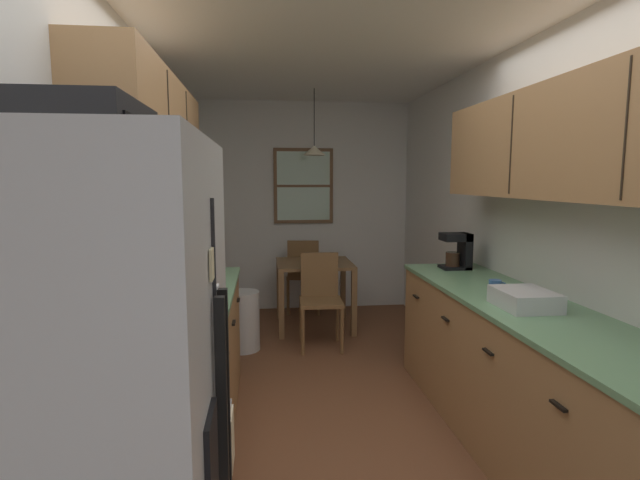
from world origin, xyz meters
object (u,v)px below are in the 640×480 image
at_px(stove_range, 137,472).
at_px(dining_chair_near, 320,295).
at_px(coffee_maker, 459,250).
at_px(storage_canister, 160,302).
at_px(dish_rack, 525,299).
at_px(dining_chair_far, 304,272).
at_px(microwave_over_range, 88,150).
at_px(trash_bin, 243,321).
at_px(mug_by_coffeemaker, 495,287).
at_px(table_serving_bowl, 313,259).
at_px(dining_table, 314,274).

distance_m(stove_range, dining_chair_near, 2.90).
xyz_separation_m(dining_chair_near, coffee_maker, (1.01, -0.87, 0.55)).
xyz_separation_m(storage_canister, dish_rack, (1.95, 0.07, -0.06)).
height_order(dining_chair_far, coffee_maker, coffee_maker).
xyz_separation_m(microwave_over_range, dining_chair_far, (1.09, 3.87, -1.21)).
bearing_deg(trash_bin, dining_chair_near, 2.97).
xyz_separation_m(stove_range, mug_by_coffeemaker, (1.94, 0.99, 0.47)).
bearing_deg(dining_chair_far, dining_chair_near, -86.82).
xyz_separation_m(mug_by_coffeemaker, dish_rack, (0.00, -0.35, 0.01)).
distance_m(dining_chair_far, storage_canister, 3.49).
bearing_deg(dining_chair_near, mug_by_coffeemaker, -62.27).
xyz_separation_m(dining_chair_far, mug_by_coffeemaker, (0.97, -2.89, 0.44)).
height_order(dining_chair_near, trash_bin, dining_chair_near).
height_order(dish_rack, table_serving_bowl, dish_rack).
bearing_deg(storage_canister, coffee_maker, 31.57).
distance_m(stove_range, microwave_over_range, 1.25).
xyz_separation_m(dish_rack, table_serving_bowl, (-0.92, 2.64, -0.20)).
bearing_deg(coffee_maker, mug_by_coffeemaker, -97.26).
xyz_separation_m(microwave_over_range, dish_rack, (2.06, 0.64, -0.76)).
bearing_deg(stove_range, mug_by_coffeemaker, 26.91).
height_order(dining_chair_near, dining_chair_far, same).
distance_m(storage_canister, coffee_maker, 2.41).
relative_size(dining_chair_far, mug_by_coffeemaker, 7.87).
xyz_separation_m(microwave_over_range, coffee_maker, (2.16, 1.83, -0.66)).
relative_size(stove_range, dining_chair_far, 1.22).
distance_m(dining_table, dish_rack, 2.82).
bearing_deg(stove_range, trash_bin, 83.70).
bearing_deg(trash_bin, microwave_over_range, -98.70).
relative_size(dish_rack, table_serving_bowl, 2.02).
bearing_deg(table_serving_bowl, stove_range, -107.30).
distance_m(coffee_maker, dish_rack, 1.20).
distance_m(stove_range, dining_table, 3.45).
relative_size(trash_bin, table_serving_bowl, 3.35).
xyz_separation_m(dining_table, dining_chair_near, (-0.00, -0.58, -0.10)).
bearing_deg(microwave_over_range, dish_rack, 17.31).
relative_size(coffee_maker, mug_by_coffeemaker, 2.51).
relative_size(stove_range, microwave_over_range, 1.90).
bearing_deg(dining_table, dining_chair_near, -90.36).
distance_m(dining_table, dining_chair_far, 0.60).
bearing_deg(dining_chair_far, coffee_maker, -62.22).
bearing_deg(trash_bin, table_serving_bowl, 40.31).
bearing_deg(dining_table, microwave_over_range, -109.38).
height_order(storage_canister, table_serving_bowl, storage_canister).
height_order(dining_chair_near, dish_rack, dish_rack).
distance_m(dining_table, dining_chair_near, 0.59).
bearing_deg(coffee_maker, dish_rack, -95.17).
relative_size(trash_bin, dish_rack, 1.66).
xyz_separation_m(dining_chair_far, table_serving_bowl, (0.05, -0.59, 0.25)).
relative_size(storage_canister, coffee_maker, 0.75).
distance_m(microwave_over_range, dining_chair_far, 4.20).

